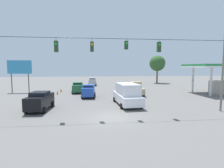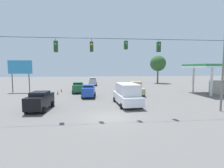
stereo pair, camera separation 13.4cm
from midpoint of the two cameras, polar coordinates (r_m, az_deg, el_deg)
ground_plane at (r=16.11m, az=-0.40°, el=-10.89°), size 140.00×140.00×0.00m
overhead_signal_span at (r=16.49m, az=-0.95°, el=7.27°), size 23.46×0.38×7.99m
sedan_silver_withflow_deep at (r=43.86m, az=-6.16°, el=0.83°), size 2.05×4.18×1.87m
pickup_truck_tan_oncoming_far at (r=29.53m, az=7.94°, el=-1.47°), size 2.55×5.59×2.12m
box_truck_white_crossing_near at (r=21.11m, az=5.12°, el=-3.36°), size 2.82×6.44×2.60m
sedan_blue_withflow_mid at (r=26.66m, az=-7.46°, el=-2.19°), size 2.12×3.91×1.91m
sedan_green_withflow_far at (r=31.91m, az=-10.88°, el=-1.01°), size 2.07×4.42×1.85m
sedan_black_parked_shoulder at (r=20.15m, az=-22.26°, el=-4.99°), size 2.21×4.54×1.96m
traffic_cone_nearest at (r=21.30m, az=-22.09°, el=-6.31°), size 0.32×0.32×0.67m
traffic_cone_second at (r=24.14m, az=-20.25°, el=-4.88°), size 0.32×0.32×0.67m
traffic_cone_third at (r=27.33m, az=-18.54°, el=-3.64°), size 0.32×0.32×0.67m
traffic_cone_fourth at (r=30.35m, az=-17.19°, el=-2.71°), size 0.32×0.32×0.67m
traffic_cone_fifth at (r=33.49m, az=-16.10°, el=-1.92°), size 0.32×0.32×0.67m
roadside_billboard at (r=35.57m, az=-27.69°, el=4.34°), size 4.17×0.16×5.76m
tree_horizon_left at (r=51.76m, az=14.86°, el=6.52°), size 4.47×4.47×7.87m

